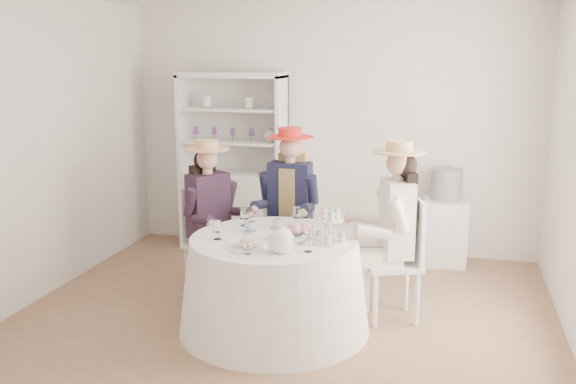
# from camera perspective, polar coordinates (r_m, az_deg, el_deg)

# --- Properties ---
(ground) EXTENTS (4.50, 4.50, 0.00)m
(ground) POSITION_cam_1_polar(r_m,az_deg,el_deg) (5.56, -0.26, -10.86)
(ground) COLOR brown
(ground) RESTS_ON ground
(wall_back) EXTENTS (4.50, 0.00, 4.50)m
(wall_back) POSITION_cam_1_polar(r_m,az_deg,el_deg) (7.11, 3.84, 5.55)
(wall_back) COLOR white
(wall_back) RESTS_ON ground
(wall_front) EXTENTS (4.50, 0.00, 4.50)m
(wall_front) POSITION_cam_1_polar(r_m,az_deg,el_deg) (3.32, -9.07, -2.47)
(wall_front) COLOR white
(wall_front) RESTS_ON ground
(wall_left) EXTENTS (0.00, 4.50, 4.50)m
(wall_left) POSITION_cam_1_polar(r_m,az_deg,el_deg) (6.14, -21.09, 3.67)
(wall_left) COLOR white
(wall_left) RESTS_ON ground
(tea_table) EXTENTS (1.53, 1.53, 0.76)m
(tea_table) POSITION_cam_1_polar(r_m,az_deg,el_deg) (5.17, -1.23, -8.17)
(tea_table) COLOR white
(tea_table) RESTS_ON ground
(hutch) EXTENTS (1.33, 0.86, 1.97)m
(hutch) POSITION_cam_1_polar(r_m,az_deg,el_deg) (7.24, -4.80, 0.46)
(hutch) COLOR silver
(hutch) RESTS_ON ground
(side_table) EXTENTS (0.48, 0.48, 0.69)m
(side_table) POSITION_cam_1_polar(r_m,az_deg,el_deg) (6.94, 13.69, -3.43)
(side_table) COLOR silver
(side_table) RESTS_ON ground
(hatbox) EXTENTS (0.32, 0.32, 0.32)m
(hatbox) POSITION_cam_1_polar(r_m,az_deg,el_deg) (6.82, 13.90, 0.64)
(hatbox) COLOR black
(hatbox) RESTS_ON side_table
(guest_left) EXTENTS (0.61, 0.58, 1.42)m
(guest_left) POSITION_cam_1_polar(r_m,az_deg,el_deg) (5.84, -6.95, -1.47)
(guest_left) COLOR silver
(guest_left) RESTS_ON ground
(guest_mid) EXTENTS (0.55, 0.57, 1.51)m
(guest_mid) POSITION_cam_1_polar(r_m,az_deg,el_deg) (5.97, 0.12, -0.54)
(guest_mid) COLOR silver
(guest_mid) RESTS_ON ground
(guest_right) EXTENTS (0.62, 0.57, 1.50)m
(guest_right) POSITION_cam_1_polar(r_m,az_deg,el_deg) (5.28, 9.36, -2.55)
(guest_right) COLOR silver
(guest_right) RESTS_ON ground
(spare_chair) EXTENTS (0.55, 0.55, 0.98)m
(spare_chair) POSITION_cam_1_polar(r_m,az_deg,el_deg) (6.57, -0.26, -2.30)
(spare_chair) COLOR silver
(spare_chair) RESTS_ON ground
(teacup_a) EXTENTS (0.12, 0.12, 0.08)m
(teacup_a) POSITION_cam_1_polar(r_m,az_deg,el_deg) (5.20, -3.39, -3.15)
(teacup_a) COLOR white
(teacup_a) RESTS_ON tea_table
(teacup_b) EXTENTS (0.09, 0.09, 0.07)m
(teacup_b) POSITION_cam_1_polar(r_m,az_deg,el_deg) (5.29, -1.02, -2.90)
(teacup_b) COLOR white
(teacup_b) RESTS_ON tea_table
(teacup_c) EXTENTS (0.08, 0.08, 0.06)m
(teacup_c) POSITION_cam_1_polar(r_m,az_deg,el_deg) (5.11, 1.86, -3.49)
(teacup_c) COLOR white
(teacup_c) RESTS_ON tea_table
(flower_bowl) EXTENTS (0.24, 0.24, 0.06)m
(flower_bowl) POSITION_cam_1_polar(r_m,az_deg,el_deg) (4.94, 0.79, -4.08)
(flower_bowl) COLOR white
(flower_bowl) RESTS_ON tea_table
(flower_arrangement) EXTENTS (0.18, 0.18, 0.07)m
(flower_arrangement) POSITION_cam_1_polar(r_m,az_deg,el_deg) (4.94, 0.77, -3.42)
(flower_arrangement) COLOR pink
(flower_arrangement) RESTS_ON tea_table
(table_teapot) EXTENTS (0.27, 0.19, 0.20)m
(table_teapot) POSITION_cam_1_polar(r_m,az_deg,el_deg) (4.66, -0.57, -4.37)
(table_teapot) COLOR white
(table_teapot) RESTS_ON tea_table
(sandwich_plate) EXTENTS (0.27, 0.27, 0.06)m
(sandwich_plate) POSITION_cam_1_polar(r_m,az_deg,el_deg) (4.78, -3.76, -4.87)
(sandwich_plate) COLOR white
(sandwich_plate) RESTS_ON tea_table
(cupcake_stand) EXTENTS (0.27, 0.27, 0.25)m
(cupcake_stand) POSITION_cam_1_polar(r_m,az_deg,el_deg) (4.91, 3.79, -3.45)
(cupcake_stand) COLOR white
(cupcake_stand) RESTS_ON tea_table
(stemware_set) EXTENTS (0.91, 0.95, 0.15)m
(stemware_set) POSITION_cam_1_polar(r_m,az_deg,el_deg) (5.02, -1.26, -3.27)
(stemware_set) COLOR white
(stemware_set) RESTS_ON tea_table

